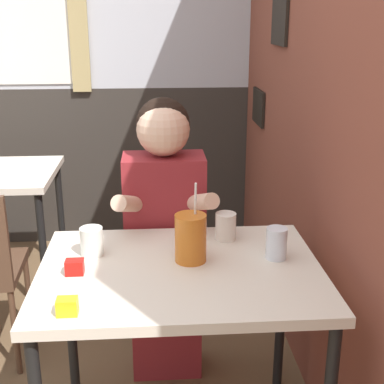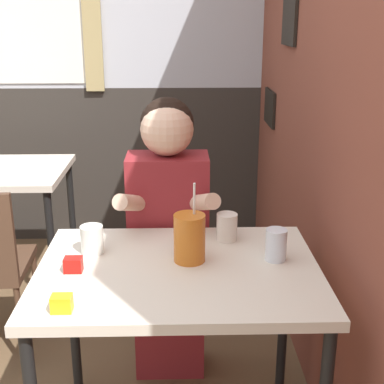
{
  "view_description": "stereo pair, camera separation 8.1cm",
  "coord_description": "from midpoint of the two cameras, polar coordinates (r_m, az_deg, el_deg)",
  "views": [
    {
      "loc": [
        0.51,
        -1.34,
        1.57
      ],
      "look_at": [
        0.64,
        0.45,
        0.97
      ],
      "focal_mm": 50.0,
      "sensor_mm": 36.0,
      "label": 1
    },
    {
      "loc": [
        0.59,
        -1.34,
        1.57
      ],
      "look_at": [
        0.64,
        0.45,
        0.97
      ],
      "focal_mm": 50.0,
      "sensor_mm": 36.0,
      "label": 2
    }
  ],
  "objects": [
    {
      "name": "main_table",
      "position": [
        1.87,
        -0.17,
        -10.14
      ],
      "size": [
        0.96,
        0.71,
        0.75
      ],
      "color": "beige",
      "rests_on": "ground_plane"
    },
    {
      "name": "condiment_mustard",
      "position": [
        1.61,
        -12.31,
        -11.56
      ],
      "size": [
        0.06,
        0.04,
        0.05
      ],
      "color": "yellow",
      "rests_on": "main_table"
    },
    {
      "name": "brick_wall_right",
      "position": [
        2.59,
        13.11,
        13.07
      ],
      "size": [
        0.08,
        4.32,
        2.7
      ],
      "color": "brown",
      "rests_on": "ground_plane"
    },
    {
      "name": "back_wall",
      "position": [
        3.74,
        -10.54,
        14.8
      ],
      "size": [
        5.32,
        0.09,
        2.7
      ],
      "color": "silver",
      "rests_on": "ground_plane"
    },
    {
      "name": "glass_near_pitcher",
      "position": [
        1.9,
        10.17,
        -5.57
      ],
      "size": [
        0.07,
        0.07,
        0.11
      ],
      "color": "silver",
      "rests_on": "main_table"
    },
    {
      "name": "glass_center",
      "position": [
        1.95,
        -9.44,
        -5.04
      ],
      "size": [
        0.08,
        0.08,
        0.1
      ],
      "color": "silver",
      "rests_on": "main_table"
    },
    {
      "name": "background_table",
      "position": [
        3.19,
        -18.57,
        0.59
      ],
      "size": [
        0.68,
        0.65,
        0.75
      ],
      "color": "beige",
      "rests_on": "ground_plane"
    },
    {
      "name": "condiment_ketchup",
      "position": [
        1.84,
        -11.31,
        -7.62
      ],
      "size": [
        0.06,
        0.04,
        0.05
      ],
      "color": "#B7140F",
      "rests_on": "main_table"
    },
    {
      "name": "person_seated",
      "position": [
        2.31,
        -1.52,
        -4.41
      ],
      "size": [
        0.42,
        0.41,
        1.26
      ],
      "color": "maroon",
      "rests_on": "ground_plane"
    },
    {
      "name": "glass_far_side",
      "position": [
        2.04,
        4.88,
        -3.75
      ],
      "size": [
        0.08,
        0.08,
        0.11
      ],
      "color": "silver",
      "rests_on": "main_table"
    },
    {
      "name": "cocktail_pitcher",
      "position": [
        1.85,
        0.99,
        -4.93
      ],
      "size": [
        0.11,
        0.11,
        0.29
      ],
      "color": "#C6661E",
      "rests_on": "main_table"
    }
  ]
}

